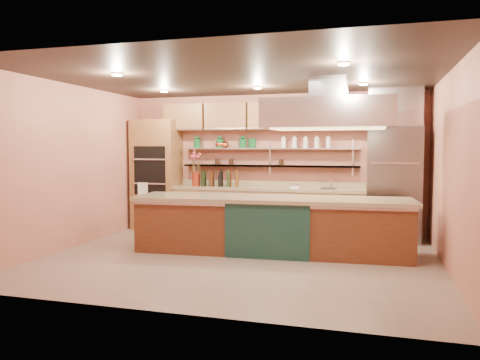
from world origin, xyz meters
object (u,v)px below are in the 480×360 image
(copper_kettle, at_px, (225,145))
(flower_vase, at_px, (196,179))
(refrigerator, at_px, (394,184))
(kitchen_scale, at_px, (295,186))
(green_canister, at_px, (252,143))
(island, at_px, (271,225))

(copper_kettle, bearing_deg, flower_vase, -158.35)
(copper_kettle, bearing_deg, refrigerator, -3.94)
(flower_vase, bearing_deg, kitchen_scale, 0.00)
(refrigerator, relative_size, green_canister, 11.32)
(flower_vase, xyz_separation_m, kitchen_scale, (2.07, 0.00, -0.10))
(refrigerator, xyz_separation_m, copper_kettle, (-3.34, 0.23, 0.73))
(island, bearing_deg, copper_kettle, 123.41)
(refrigerator, relative_size, island, 0.48)
(flower_vase, xyz_separation_m, green_canister, (1.15, 0.22, 0.73))
(island, distance_m, kitchen_scale, 1.71)
(kitchen_scale, relative_size, copper_kettle, 1.06)
(kitchen_scale, bearing_deg, island, -85.04)
(kitchen_scale, height_order, green_canister, green_canister)
(copper_kettle, bearing_deg, green_canister, 0.00)
(flower_vase, distance_m, kitchen_scale, 2.07)
(green_canister, bearing_deg, island, -66.68)
(green_canister, bearing_deg, flower_vase, -169.15)
(refrigerator, distance_m, copper_kettle, 3.43)
(refrigerator, relative_size, copper_kettle, 12.78)
(refrigerator, bearing_deg, island, -140.52)
(flower_vase, relative_size, copper_kettle, 1.77)
(flower_vase, relative_size, green_canister, 1.57)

